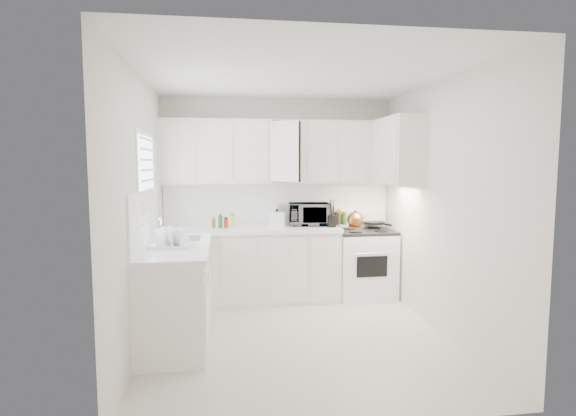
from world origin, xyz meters
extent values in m
plane|color=beige|center=(0.00, 0.00, 0.00)|extent=(3.20, 3.20, 0.00)
plane|color=white|center=(0.00, 0.00, 2.60)|extent=(3.20, 3.20, 0.00)
plane|color=silver|center=(0.00, 1.60, 1.30)|extent=(3.00, 0.00, 3.00)
plane|color=silver|center=(0.00, -1.60, 1.30)|extent=(3.00, 0.00, 3.00)
plane|color=silver|center=(-1.50, 0.00, 1.30)|extent=(0.00, 3.20, 3.20)
plane|color=silver|center=(1.50, 0.00, 1.30)|extent=(0.00, 3.20, 3.20)
cube|color=white|center=(-0.39, 1.29, 0.93)|extent=(2.24, 0.64, 0.05)
cube|color=white|center=(-1.19, 0.20, 0.93)|extent=(0.64, 1.62, 0.05)
cube|color=white|center=(0.00, 1.59, 1.23)|extent=(2.98, 0.02, 0.55)
cube|color=white|center=(-1.49, 0.20, 1.23)|extent=(0.02, 1.60, 0.55)
imported|color=gray|center=(0.38, 1.41, 1.13)|extent=(0.54, 0.33, 0.35)
cylinder|color=white|center=(-0.05, 1.52, 1.08)|extent=(0.12, 0.12, 0.27)
cylinder|color=olive|center=(-0.85, 1.42, 1.02)|extent=(0.06, 0.06, 0.13)
cylinder|color=#216321|center=(-0.78, 1.33, 1.02)|extent=(0.06, 0.06, 0.13)
cylinder|color=#A72916|center=(-0.70, 1.42, 1.02)|extent=(0.06, 0.06, 0.13)
cylinder|color=#CFDE34|center=(-0.62, 1.33, 1.02)|extent=(0.06, 0.06, 0.13)
cylinder|color=#A72916|center=(0.58, 1.46, 1.05)|extent=(0.06, 0.06, 0.19)
cylinder|color=#CFDE34|center=(0.64, 1.40, 1.05)|extent=(0.06, 0.06, 0.19)
cylinder|color=#572B18|center=(0.69, 1.46, 1.05)|extent=(0.06, 0.06, 0.19)
cylinder|color=black|center=(0.74, 1.40, 1.05)|extent=(0.06, 0.06, 0.19)
cylinder|color=olive|center=(0.80, 1.46, 1.05)|extent=(0.06, 0.06, 0.19)
cylinder|color=#216321|center=(0.85, 1.40, 1.05)|extent=(0.06, 0.06, 0.19)
camera|label=1|loc=(-0.73, -4.36, 1.76)|focal=28.22mm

